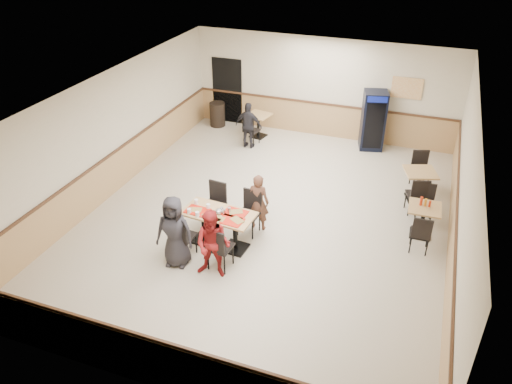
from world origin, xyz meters
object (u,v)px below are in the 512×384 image
at_px(main_table, 219,224).
at_px(side_table_near, 423,217).
at_px(diner_man_opposite, 258,202).
at_px(back_table, 258,122).
at_px(lone_diner, 249,126).
at_px(side_table_far, 419,181).
at_px(diner_woman_left, 175,232).
at_px(diner_woman_right, 213,245).
at_px(trash_bin, 217,114).
at_px(pepsi_cooler, 373,120).

height_order(main_table, side_table_near, main_table).
relative_size(main_table, side_table_near, 2.15).
relative_size(diner_man_opposite, back_table, 1.69).
height_order(main_table, lone_diner, lone_diner).
bearing_deg(side_table_near, back_table, 144.28).
bearing_deg(side_table_near, side_table_far, 98.00).
xyz_separation_m(diner_woman_left, diner_woman_right, (0.86, -0.07, -0.04)).
xyz_separation_m(main_table, diner_man_opposite, (0.55, 0.87, 0.14)).
distance_m(lone_diner, side_table_near, 5.88).
relative_size(lone_diner, side_table_near, 1.90).
distance_m(lone_diner, back_table, 0.85).
bearing_deg(side_table_far, diner_woman_right, -128.86).
bearing_deg(lone_diner, main_table, 104.05).
bearing_deg(back_table, lone_diner, -90.00).
bearing_deg(side_table_near, trash_bin, 148.76).
height_order(diner_woman_left, pepsi_cooler, pepsi_cooler).
relative_size(diner_woman_right, side_table_near, 2.01).
distance_m(diner_woman_left, diner_man_opposite, 2.07).
bearing_deg(pepsi_cooler, side_table_far, -73.43).
bearing_deg(side_table_near, diner_woman_left, -149.18).
distance_m(main_table, lone_diner, 4.85).
relative_size(side_table_near, trash_bin, 0.94).
height_order(diner_woman_right, trash_bin, diner_woman_right).
bearing_deg(pepsi_cooler, diner_woman_left, -126.84).
height_order(diner_woman_left, side_table_near, diner_woman_left).
bearing_deg(diner_man_opposite, main_table, 53.88).
xyz_separation_m(lone_diner, side_table_near, (5.13, -2.87, -0.21)).
relative_size(main_table, side_table_far, 1.70).
bearing_deg(lone_diner, diner_woman_left, 96.44).
bearing_deg(main_table, diner_woman_left, -117.90).
bearing_deg(side_table_far, pepsi_cooler, 121.02).
height_order(diner_man_opposite, lone_diner, lone_diner).
xyz_separation_m(lone_diner, pepsi_cooler, (3.38, 1.21, 0.17)).
distance_m(diner_man_opposite, back_table, 4.96).
height_order(lone_diner, side_table_near, lone_diner).
height_order(diner_woman_right, diner_man_opposite, diner_woman_right).
bearing_deg(diner_man_opposite, pepsi_cooler, -112.11).
bearing_deg(trash_bin, lone_diner, -37.40).
distance_m(diner_woman_right, side_table_far, 5.55).
relative_size(lone_diner, back_table, 1.73).
relative_size(diner_woman_left, pepsi_cooler, 0.89).
bearing_deg(trash_bin, diner_man_opposite, -57.27).
height_order(lone_diner, side_table_far, lone_diner).
xyz_separation_m(diner_woman_left, diner_man_opposite, (1.11, 1.74, -0.09)).
bearing_deg(main_table, back_table, 106.22).
relative_size(diner_woman_right, lone_diner, 1.05).
bearing_deg(back_table, diner_woman_right, -77.47).
xyz_separation_m(diner_man_opposite, side_table_near, (3.44, 0.97, -0.19)).
xyz_separation_m(diner_man_opposite, trash_bin, (-3.22, 5.01, -0.29)).
height_order(main_table, side_table_far, main_table).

